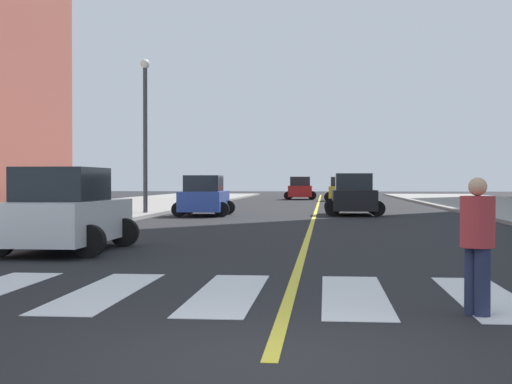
% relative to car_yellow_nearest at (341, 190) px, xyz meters
% --- Properties ---
extents(ground_plane, '(220.00, 220.00, 0.00)m').
position_rel_car_yellow_nearest_xyz_m(ground_plane, '(-1.79, -53.84, -0.91)').
color(ground_plane, black).
extents(crosswalk_paint, '(13.50, 4.00, 0.01)m').
position_rel_car_yellow_nearest_xyz_m(crosswalk_paint, '(-1.79, -49.84, -0.91)').
color(crosswalk_paint, silver).
rests_on(crosswalk_paint, ground).
extents(lane_divider_paint, '(0.16, 80.00, 0.01)m').
position_rel_car_yellow_nearest_xyz_m(lane_divider_paint, '(-1.79, -13.84, -0.91)').
color(lane_divider_paint, yellow).
rests_on(lane_divider_paint, ground).
extents(car_yellow_nearest, '(2.78, 4.41, 1.95)m').
position_rel_car_yellow_nearest_xyz_m(car_yellow_nearest, '(0.00, 0.00, 0.00)').
color(car_yellow_nearest, gold).
rests_on(car_yellow_nearest, ground).
extents(car_blue_second, '(2.68, 4.24, 1.88)m').
position_rel_car_yellow_nearest_xyz_m(car_blue_second, '(-6.91, -26.22, -0.04)').
color(car_blue_second, '#2D479E').
rests_on(car_blue_second, ground).
extents(car_red_third, '(2.80, 4.48, 2.00)m').
position_rel_car_yellow_nearest_xyz_m(car_red_third, '(-3.46, 4.58, 0.02)').
color(car_red_third, red).
rests_on(car_red_third, ground).
extents(car_white_fourth, '(2.71, 4.32, 1.92)m').
position_rel_car_yellow_nearest_xyz_m(car_white_fourth, '(-7.23, -43.90, -0.01)').
color(car_white_fourth, silver).
rests_on(car_white_fourth, ground).
extents(car_black_fifth, '(2.78, 4.44, 1.98)m').
position_rel_car_yellow_nearest_xyz_m(car_black_fifth, '(0.05, -24.82, 0.01)').
color(car_black_fifth, black).
rests_on(car_black_fifth, ground).
extents(pedestrian_crossing, '(0.41, 0.41, 1.66)m').
position_rel_car_yellow_nearest_xyz_m(pedestrian_crossing, '(0.52, -51.29, 0.00)').
color(pedestrian_crossing, '#232847').
rests_on(pedestrian_crossing, ground).
extents(street_lamp, '(0.44, 0.44, 7.13)m').
position_rel_car_yellow_nearest_xyz_m(street_lamp, '(-9.63, -26.56, 3.46)').
color(street_lamp, '#38383D').
rests_on(street_lamp, sidewalk_kerb_west).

